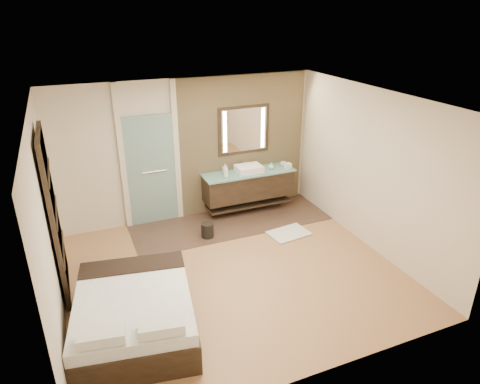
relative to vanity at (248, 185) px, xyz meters
name	(u,v)px	position (x,y,z in m)	size (l,w,h in m)	color
floor	(233,272)	(-1.10, -1.92, -0.58)	(5.00, 5.00, 0.00)	#A57145
tile_strip	(231,222)	(-0.50, -0.32, -0.57)	(3.80, 1.30, 0.01)	#3D2A21
stone_wall	(243,144)	(0.00, 0.29, 0.77)	(2.60, 0.08, 2.70)	tan
vanity	(248,185)	(0.00, 0.00, 0.00)	(1.85, 0.55, 0.88)	black
mirror_unit	(244,130)	(0.00, 0.24, 1.07)	(1.06, 0.04, 0.96)	black
frosted_door	(151,166)	(-1.85, 0.28, 0.56)	(1.10, 0.12, 2.70)	silver
shoji_partition	(54,215)	(-3.53, -1.32, 0.63)	(0.06, 1.20, 2.40)	black
bed	(135,313)	(-2.75, -2.67, -0.29)	(1.73, 2.03, 0.70)	black
bath_mat	(289,233)	(0.31, -1.17, -0.56)	(0.72, 0.50, 0.02)	silver
waste_bin	(207,230)	(-1.11, -0.70, -0.44)	(0.22, 0.22, 0.28)	black
tissue_box	(288,166)	(0.81, -0.12, 0.33)	(0.12, 0.12, 0.10)	silver
soap_bottle_a	(226,171)	(-0.51, -0.09, 0.40)	(0.09, 0.09, 0.23)	white
soap_bottle_b	(225,168)	(-0.45, 0.13, 0.37)	(0.08, 0.08, 0.18)	#B2B2B2
soap_bottle_c	(271,166)	(0.47, -0.05, 0.35)	(0.11, 0.11, 0.14)	#A4CFCB
cup	(283,164)	(0.79, 0.04, 0.33)	(0.11, 0.11, 0.09)	silver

